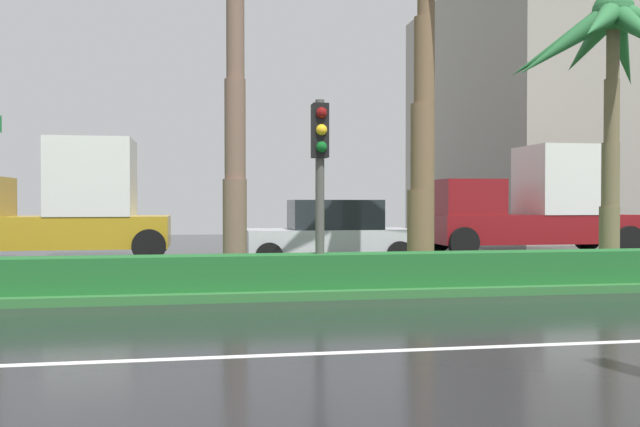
% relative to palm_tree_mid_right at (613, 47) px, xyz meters
% --- Properties ---
extents(ground_plane, '(90.00, 42.00, 0.10)m').
position_rel_palm_tree_mid_right_xyz_m(ground_plane, '(-11.33, 0.36, -5.16)').
color(ground_plane, black).
extents(median_strip, '(85.50, 4.00, 0.15)m').
position_rel_palm_tree_mid_right_xyz_m(median_strip, '(-11.33, -0.64, -5.04)').
color(median_strip, '#2D6B33').
rests_on(median_strip, ground_plane).
extents(median_hedge, '(76.50, 0.70, 0.60)m').
position_rel_palm_tree_mid_right_xyz_m(median_hedge, '(-11.33, -2.04, -4.66)').
color(median_hedge, '#1E6028').
rests_on(median_hedge, median_strip).
extents(palm_tree_mid_right, '(4.78, 4.81, 6.22)m').
position_rel_palm_tree_mid_right_xyz_m(palm_tree_mid_right, '(0.00, 0.00, 0.00)').
color(palm_tree_mid_right, brown).
rests_on(palm_tree_mid_right, median_strip).
extents(traffic_signal_median_right, '(0.28, 0.43, 3.34)m').
position_rel_palm_tree_mid_right_xyz_m(traffic_signal_median_right, '(-6.98, -1.99, -2.66)').
color(traffic_signal_median_right, '#4C4C47').
rests_on(traffic_signal_median_right, median_strip).
extents(box_truck_lead, '(6.40, 2.64, 3.46)m').
position_rel_palm_tree_mid_right_xyz_m(box_truck_lead, '(-13.07, 6.57, -3.56)').
color(box_truck_lead, '#B28C1E').
rests_on(box_truck_lead, ground_plane).
extents(car_in_traffic_second, '(4.30, 2.02, 1.72)m').
position_rel_palm_tree_mid_right_xyz_m(car_in_traffic_second, '(-5.72, 3.61, -4.28)').
color(car_in_traffic_second, silver).
rests_on(car_in_traffic_second, ground_plane).
extents(box_truck_following, '(6.40, 2.64, 3.46)m').
position_rel_palm_tree_mid_right_xyz_m(box_truck_following, '(1.43, 6.58, -3.56)').
color(box_truck_following, maroon).
rests_on(box_truck_following, ground_plane).
extents(building_far_right, '(16.64, 15.32, 11.98)m').
position_rel_palm_tree_mid_right_xyz_m(building_far_right, '(11.26, 17.65, 0.88)').
color(building_far_right, gray).
rests_on(building_far_right, ground_plane).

